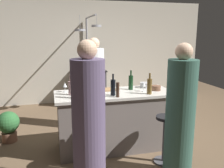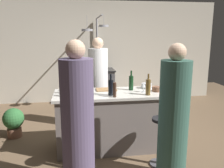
{
  "view_description": "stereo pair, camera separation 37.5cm",
  "coord_description": "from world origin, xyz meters",
  "px_view_note": "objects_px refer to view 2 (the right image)",
  "views": [
    {
      "loc": [
        -0.92,
        -3.4,
        1.78
      ],
      "look_at": [
        0.0,
        0.15,
        1.0
      ],
      "focal_mm": 38.16,
      "sensor_mm": 36.0,
      "label": 1
    },
    {
      "loc": [
        -0.55,
        -3.48,
        1.78
      ],
      "look_at": [
        0.0,
        0.15,
        1.0
      ],
      "focal_mm": 38.16,
      "sensor_mm": 36.0,
      "label": 2
    }
  ],
  "objects_px": {
    "chef": "(98,87)",
    "wine_bottle_red": "(131,83)",
    "wine_bottle_amber": "(148,87)",
    "mixing_bowl_wooden": "(157,89)",
    "bar_stool_left": "(81,145)",
    "mixing_bowl_blue": "(85,91)",
    "potted_plant": "(14,121)",
    "wine_glass_near_right_guest": "(143,85)",
    "stove_range": "(98,87)",
    "bar_stool_right": "(161,139)",
    "guest_left": "(78,124)",
    "cutting_board": "(106,89)",
    "wine_bottle_dark": "(111,87)",
    "guest_right": "(173,120)",
    "wine_bottle_rose": "(70,87)",
    "mixing_bowl_steel": "(147,86)",
    "wine_bottle_green": "(71,89)",
    "pepper_mill": "(115,90)",
    "wine_glass_by_chef": "(65,84)"
  },
  "relations": [
    {
      "from": "chef",
      "to": "wine_bottle_red",
      "type": "bearing_deg",
      "value": -58.95
    },
    {
      "from": "wine_bottle_amber",
      "to": "mixing_bowl_wooden",
      "type": "xyz_separation_m",
      "value": [
        0.2,
        0.19,
        -0.08
      ]
    },
    {
      "from": "bar_stool_left",
      "to": "mixing_bowl_blue",
      "type": "distance_m",
      "value": 0.84
    },
    {
      "from": "potted_plant",
      "to": "wine_glass_near_right_guest",
      "type": "relative_size",
      "value": 3.56
    },
    {
      "from": "stove_range",
      "to": "bar_stool_right",
      "type": "distance_m",
      "value": 3.12
    },
    {
      "from": "bar_stool_left",
      "to": "guest_left",
      "type": "distance_m",
      "value": 0.56
    },
    {
      "from": "cutting_board",
      "to": "wine_bottle_dark",
      "type": "xyz_separation_m",
      "value": [
        0.02,
        -0.34,
        0.11
      ]
    },
    {
      "from": "guest_right",
      "to": "wine_glass_near_right_guest",
      "type": "relative_size",
      "value": 11.52
    },
    {
      "from": "guest_right",
      "to": "wine_bottle_rose",
      "type": "distance_m",
      "value": 1.58
    },
    {
      "from": "wine_bottle_rose",
      "to": "guest_left",
      "type": "bearing_deg",
      "value": -84.16
    },
    {
      "from": "chef",
      "to": "wine_glass_near_right_guest",
      "type": "bearing_deg",
      "value": -56.61
    },
    {
      "from": "bar_stool_left",
      "to": "guest_right",
      "type": "height_order",
      "value": "guest_right"
    },
    {
      "from": "wine_bottle_amber",
      "to": "wine_bottle_rose",
      "type": "distance_m",
      "value": 1.16
    },
    {
      "from": "bar_stool_right",
      "to": "guest_right",
      "type": "height_order",
      "value": "guest_right"
    },
    {
      "from": "bar_stool_right",
      "to": "stove_range",
      "type": "bearing_deg",
      "value": 100.23
    },
    {
      "from": "guest_left",
      "to": "wine_bottle_rose",
      "type": "bearing_deg",
      "value": 95.84
    },
    {
      "from": "guest_left",
      "to": "cutting_board",
      "type": "relative_size",
      "value": 5.39
    },
    {
      "from": "wine_bottle_rose",
      "to": "mixing_bowl_steel",
      "type": "relative_size",
      "value": 1.73
    },
    {
      "from": "stove_range",
      "to": "guest_right",
      "type": "bearing_deg",
      "value": -80.58
    },
    {
      "from": "bar_stool_left",
      "to": "wine_glass_near_right_guest",
      "type": "relative_size",
      "value": 4.66
    },
    {
      "from": "wine_bottle_green",
      "to": "wine_bottle_amber",
      "type": "relative_size",
      "value": 0.99
    },
    {
      "from": "pepper_mill",
      "to": "wine_bottle_rose",
      "type": "bearing_deg",
      "value": 155.51
    },
    {
      "from": "stove_range",
      "to": "wine_glass_by_chef",
      "type": "distance_m",
      "value": 2.42
    },
    {
      "from": "wine_bottle_green",
      "to": "mixing_bowl_blue",
      "type": "relative_size",
      "value": 1.96
    },
    {
      "from": "potted_plant",
      "to": "wine_bottle_amber",
      "type": "xyz_separation_m",
      "value": [
        2.13,
        -0.86,
        0.72
      ]
    },
    {
      "from": "mixing_bowl_blue",
      "to": "mixing_bowl_steel",
      "type": "xyz_separation_m",
      "value": [
        1.01,
        0.2,
        0.01
      ]
    },
    {
      "from": "wine_bottle_amber",
      "to": "mixing_bowl_steel",
      "type": "bearing_deg",
      "value": 75.98
    },
    {
      "from": "chef",
      "to": "wine_bottle_amber",
      "type": "height_order",
      "value": "chef"
    },
    {
      "from": "wine_bottle_amber",
      "to": "wine_glass_near_right_guest",
      "type": "bearing_deg",
      "value": 96.65
    },
    {
      "from": "pepper_mill",
      "to": "mixing_bowl_blue",
      "type": "xyz_separation_m",
      "value": [
        -0.4,
        0.27,
        -0.07
      ]
    },
    {
      "from": "bar_stool_left",
      "to": "pepper_mill",
      "type": "distance_m",
      "value": 0.87
    },
    {
      "from": "guest_left",
      "to": "mixing_bowl_wooden",
      "type": "distance_m",
      "value": 1.56
    },
    {
      "from": "potted_plant",
      "to": "cutting_board",
      "type": "xyz_separation_m",
      "value": [
        1.57,
        -0.46,
        0.61
      ]
    },
    {
      "from": "bar_stool_right",
      "to": "mixing_bowl_wooden",
      "type": "xyz_separation_m",
      "value": [
        0.12,
        0.59,
        0.56
      ]
    },
    {
      "from": "guest_right",
      "to": "wine_bottle_dark",
      "type": "height_order",
      "value": "guest_right"
    },
    {
      "from": "cutting_board",
      "to": "wine_bottle_amber",
      "type": "relative_size",
      "value": 1.02
    },
    {
      "from": "guest_right",
      "to": "wine_bottle_red",
      "type": "bearing_deg",
      "value": 103.8
    },
    {
      "from": "wine_glass_by_chef",
      "to": "mixing_bowl_wooden",
      "type": "bearing_deg",
      "value": -9.98
    },
    {
      "from": "potted_plant",
      "to": "pepper_mill",
      "type": "distance_m",
      "value": 1.99
    },
    {
      "from": "wine_bottle_amber",
      "to": "wine_glass_by_chef",
      "type": "height_order",
      "value": "wine_bottle_amber"
    },
    {
      "from": "wine_bottle_amber",
      "to": "wine_bottle_red",
      "type": "xyz_separation_m",
      "value": [
        -0.17,
        0.34,
        -0.0
      ]
    },
    {
      "from": "guest_right",
      "to": "wine_bottle_red",
      "type": "height_order",
      "value": "guest_right"
    },
    {
      "from": "wine_bottle_rose",
      "to": "wine_bottle_red",
      "type": "height_order",
      "value": "wine_bottle_red"
    },
    {
      "from": "bar_stool_right",
      "to": "mixing_bowl_steel",
      "type": "xyz_separation_m",
      "value": [
        0.03,
        0.81,
        0.57
      ]
    },
    {
      "from": "stove_range",
      "to": "cutting_board",
      "type": "relative_size",
      "value": 2.78
    },
    {
      "from": "wine_bottle_rose",
      "to": "mixing_bowl_wooden",
      "type": "distance_m",
      "value": 1.33
    },
    {
      "from": "wine_bottle_amber",
      "to": "guest_left",
      "type": "bearing_deg",
      "value": -143.8
    },
    {
      "from": "bar_stool_right",
      "to": "pepper_mill",
      "type": "relative_size",
      "value": 3.24
    },
    {
      "from": "bar_stool_right",
      "to": "guest_right",
      "type": "relative_size",
      "value": 0.4
    },
    {
      "from": "potted_plant",
      "to": "wine_bottle_amber",
      "type": "height_order",
      "value": "wine_bottle_amber"
    }
  ]
}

